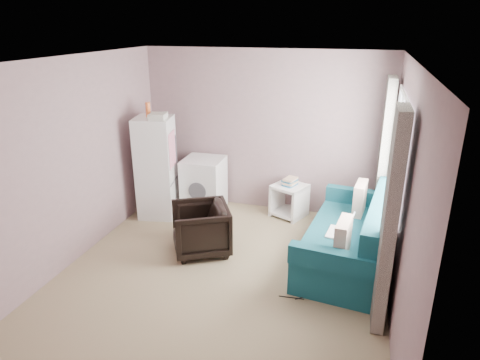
# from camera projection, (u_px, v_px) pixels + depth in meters

# --- Properties ---
(room) EXTENTS (3.84, 4.24, 2.54)m
(room) POSITION_uv_depth(u_px,v_px,m) (223.00, 176.00, 4.73)
(room) COLOR #9C8866
(room) RESTS_ON ground
(armchair) EXTENTS (0.91, 0.93, 0.72)m
(armchair) POSITION_uv_depth(u_px,v_px,m) (201.00, 227.00, 5.55)
(armchair) COLOR black
(armchair) RESTS_ON ground
(fridge) EXTENTS (0.63, 0.63, 1.76)m
(fridge) POSITION_uv_depth(u_px,v_px,m) (156.00, 167.00, 6.48)
(fridge) COLOR silver
(fridge) RESTS_ON ground
(washing_machine) EXTENTS (0.61, 0.63, 0.86)m
(washing_machine) POSITION_uv_depth(u_px,v_px,m) (204.00, 184.00, 6.78)
(washing_machine) COLOR silver
(washing_machine) RESTS_ON ground
(side_table) EXTENTS (0.61, 0.61, 0.63)m
(side_table) POSITION_uv_depth(u_px,v_px,m) (289.00, 198.00, 6.61)
(side_table) COLOR white
(side_table) RESTS_ON ground
(sofa) EXTENTS (1.14, 2.10, 0.89)m
(sofa) POSITION_uv_depth(u_px,v_px,m) (351.00, 239.00, 5.30)
(sofa) COLOR #175C6B
(sofa) RESTS_ON ground
(window_dressing) EXTENTS (0.17, 2.62, 2.18)m
(window_dressing) POSITION_uv_depth(u_px,v_px,m) (386.00, 183.00, 4.95)
(window_dressing) COLOR white
(window_dressing) RESTS_ON ground
(floor_cables) EXTENTS (0.41, 0.18, 0.01)m
(floor_cables) POSITION_uv_depth(u_px,v_px,m) (299.00, 297.00, 4.72)
(floor_cables) COLOR black
(floor_cables) RESTS_ON ground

